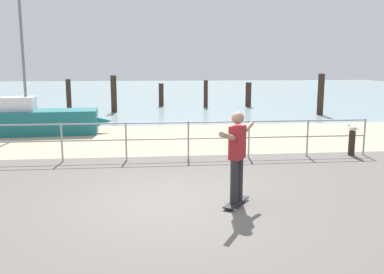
{
  "coord_description": "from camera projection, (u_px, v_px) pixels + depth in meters",
  "views": [
    {
      "loc": [
        -0.44,
        -7.49,
        2.55
      ],
      "look_at": [
        0.57,
        2.0,
        0.9
      ],
      "focal_mm": 39.17,
      "sensor_mm": 36.0,
      "label": 1
    }
  ],
  "objects": [
    {
      "name": "sailboat",
      "position": [
        40.0,
        121.0,
        15.4
      ],
      "size": [
        5.01,
        1.68,
        5.37
      ],
      "color": "#19666B",
      "rests_on": "ground"
    },
    {
      "name": "groyne_post_3",
      "position": [
        206.0,
        94.0,
        25.17
      ],
      "size": [
        0.25,
        0.25,
        1.63
      ],
      "primitive_type": "cylinder",
      "color": "#332319",
      "rests_on": "ground"
    },
    {
      "name": "railing_fence",
      "position": [
        157.0,
        135.0,
        11.21
      ],
      "size": [
        11.74,
        0.05,
        1.05
      ],
      "color": "#9EA0A5",
      "rests_on": "ground"
    },
    {
      "name": "sea_surface",
      "position": [
        152.0,
        90.0,
        42.11
      ],
      "size": [
        72.0,
        50.0,
        0.04
      ],
      "primitive_type": "cube",
      "color": "#849EA3",
      "rests_on": "ground"
    },
    {
      "name": "bollard_short",
      "position": [
        352.0,
        143.0,
        11.82
      ],
      "size": [
        0.18,
        0.18,
        0.72
      ],
      "primitive_type": "cylinder",
      "color": "#332319",
      "rests_on": "ground"
    },
    {
      "name": "groyne_post_2",
      "position": [
        161.0,
        95.0,
        26.02
      ],
      "size": [
        0.31,
        0.31,
        1.41
      ],
      "primitive_type": "cylinder",
      "color": "#332319",
      "rests_on": "ground"
    },
    {
      "name": "seagull",
      "position": [
        352.0,
        128.0,
        11.76
      ],
      "size": [
        0.17,
        0.49,
        0.18
      ],
      "color": "white",
      "rests_on": "bollard_short"
    },
    {
      "name": "beach_strip",
      "position": [
        161.0,
        138.0,
        14.68
      ],
      "size": [
        24.0,
        6.0,
        0.04
      ],
      "primitive_type": "cube",
      "color": "tan",
      "rests_on": "ground"
    },
    {
      "name": "skateboard",
      "position": [
        236.0,
        202.0,
        7.65
      ],
      "size": [
        0.61,
        0.77,
        0.08
      ],
      "color": "black",
      "rests_on": "ground"
    },
    {
      "name": "groyne_post_4",
      "position": [
        248.0,
        95.0,
        25.55
      ],
      "size": [
        0.35,
        0.35,
        1.49
      ],
      "primitive_type": "cylinder",
      "color": "#332319",
      "rests_on": "ground"
    },
    {
      "name": "groyne_post_5",
      "position": [
        321.0,
        95.0,
        21.29
      ],
      "size": [
        0.32,
        0.32,
        2.11
      ],
      "primitive_type": "cylinder",
      "color": "#332319",
      "rests_on": "ground"
    },
    {
      "name": "ground_plane",
      "position": [
        177.0,
        223.0,
        6.84
      ],
      "size": [
        24.0,
        10.0,
        0.04
      ],
      "primitive_type": "cube",
      "color": "#605B56",
      "rests_on": "ground"
    },
    {
      "name": "groyne_post_1",
      "position": [
        114.0,
        94.0,
        22.39
      ],
      "size": [
        0.31,
        0.31,
        1.99
      ],
      "primitive_type": "cylinder",
      "color": "#332319",
      "rests_on": "ground"
    },
    {
      "name": "groyne_post_0",
      "position": [
        69.0,
        95.0,
        23.66
      ],
      "size": [
        0.28,
        0.28,
        1.75
      ],
      "primitive_type": "cylinder",
      "color": "#332319",
      "rests_on": "ground"
    },
    {
      "name": "skateboarder",
      "position": [
        237.0,
        152.0,
        7.49
      ],
      "size": [
        0.88,
        1.25,
        1.65
      ],
      "color": "#26262B",
      "rests_on": "skateboard"
    }
  ]
}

